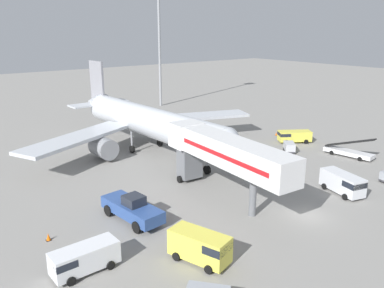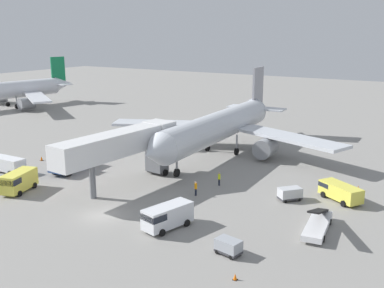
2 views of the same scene
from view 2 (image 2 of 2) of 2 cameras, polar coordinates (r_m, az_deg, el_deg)
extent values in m
plane|color=gray|center=(47.62, -11.35, -8.81)|extent=(300.00, 300.00, 0.00)
cylinder|color=silver|center=(67.46, 3.16, 2.17)|extent=(5.61, 30.13, 4.28)
cone|color=silver|center=(53.29, -4.77, -1.05)|extent=(4.35, 3.73, 4.19)
cone|color=silver|center=(83.47, 8.53, 4.54)|extent=(4.31, 5.70, 4.06)
cube|color=gray|center=(81.64, 8.29, 7.14)|extent=(0.55, 4.35, 6.85)
cube|color=silver|center=(80.92, 9.79, 4.35)|extent=(5.27, 3.38, 0.24)
cube|color=silver|center=(82.73, 6.43, 4.67)|extent=(5.27, 3.38, 0.24)
cube|color=silver|center=(66.37, 12.06, 0.83)|extent=(18.24, 10.02, 0.44)
cube|color=silver|center=(74.69, -3.03, 2.57)|extent=(18.00, 11.35, 0.44)
cylinder|color=gray|center=(66.68, 9.23, -0.48)|extent=(2.98, 3.78, 2.81)
cylinder|color=gray|center=(72.60, -1.44, 0.88)|extent=(2.98, 3.78, 2.81)
cylinder|color=gray|center=(58.11, -1.94, -2.39)|extent=(0.28, 0.28, 2.62)
cylinder|color=black|center=(58.49, -1.93, -3.62)|extent=(0.40, 1.11, 1.10)
cylinder|color=gray|center=(68.63, 5.64, 0.11)|extent=(0.28, 0.28, 2.62)
cylinder|color=black|center=(68.96, 5.61, -0.95)|extent=(0.40, 1.11, 1.10)
cylinder|color=gray|center=(70.67, 1.98, 0.57)|extent=(0.28, 0.28, 2.62)
cylinder|color=black|center=(70.98, 1.97, -0.46)|extent=(0.40, 1.11, 1.10)
cube|color=silver|center=(53.01, -10.03, -0.13)|extent=(4.16, 15.99, 2.70)
cube|color=red|center=(54.08, -11.16, 0.10)|extent=(1.03, 13.25, 0.44)
cube|color=silver|center=(59.06, -4.13, 1.50)|extent=(3.65, 3.05, 2.84)
cube|color=#232833|center=(59.98, -3.33, 1.95)|extent=(3.31, 0.48, 0.90)
cube|color=slate|center=(59.39, -4.44, -1.65)|extent=(2.68, 1.98, 3.75)
cylinder|color=black|center=(60.82, -5.44, -3.14)|extent=(0.36, 0.82, 0.80)
cylinder|color=black|center=(59.05, -3.35, -3.62)|extent=(0.36, 0.82, 0.80)
cylinder|color=slate|center=(51.90, -12.38, -4.49)|extent=(0.70, 0.70, 4.15)
cube|color=#2D4C8E|center=(62.96, -14.74, -2.27)|extent=(3.14, 7.29, 1.12)
cube|color=#232833|center=(62.43, -15.01, -1.46)|extent=(1.85, 1.97, 0.90)
cylinder|color=black|center=(60.74, -15.27, -3.45)|extent=(0.52, 1.14, 1.10)
cylinder|color=black|center=(62.19, -16.86, -3.16)|extent=(0.52, 1.14, 1.10)
cylinder|color=black|center=(64.12, -12.63, -2.38)|extent=(0.52, 1.14, 1.10)
cylinder|color=black|center=(65.50, -14.19, -2.12)|extent=(0.52, 1.14, 1.10)
cube|color=white|center=(44.63, 15.48, -9.85)|extent=(2.65, 6.94, 0.55)
cube|color=black|center=(44.07, 15.61, -8.09)|extent=(1.85, 6.88, 2.35)
cylinder|color=black|center=(42.80, 16.17, -11.36)|extent=(0.29, 0.62, 0.60)
cylinder|color=black|center=(43.03, 13.85, -11.07)|extent=(0.29, 0.62, 0.60)
cylinder|color=black|center=(46.49, 16.94, -9.33)|extent=(0.29, 0.62, 0.60)
cylinder|color=black|center=(46.70, 14.81, -9.08)|extent=(0.29, 0.62, 0.60)
cube|color=#E5DB4C|center=(52.90, 18.16, -5.68)|extent=(5.31, 4.38, 1.55)
cube|color=#1E232D|center=(53.96, 16.93, -4.81)|extent=(2.44, 2.55, 0.50)
cylinder|color=black|center=(53.59, 16.21, -6.10)|extent=(0.76, 0.67, 0.68)
cylinder|color=black|center=(54.82, 17.69, -5.75)|extent=(0.76, 0.67, 0.68)
cylinder|color=black|center=(51.47, 18.53, -7.11)|extent=(0.76, 0.67, 0.68)
cylinder|color=black|center=(52.75, 20.02, -6.72)|extent=(0.76, 0.67, 0.68)
cube|color=white|center=(64.94, -22.13, -2.33)|extent=(5.01, 2.06, 1.72)
cylinder|color=black|center=(66.87, -22.27, -2.61)|extent=(0.69, 0.36, 0.68)
cylinder|color=black|center=(63.44, -21.86, -3.44)|extent=(0.69, 0.36, 0.68)
cylinder|color=black|center=(64.53, -20.58, -3.04)|extent=(0.69, 0.36, 0.68)
cube|color=#E5DB4C|center=(56.69, -20.91, -4.31)|extent=(3.32, 5.17, 2.09)
cube|color=#1E232D|center=(55.30, -21.91, -4.36)|extent=(2.37, 2.06, 0.67)
cylinder|color=black|center=(55.32, -20.89, -5.84)|extent=(0.54, 0.76, 0.68)
cylinder|color=black|center=(56.41, -22.48, -5.61)|extent=(0.54, 0.76, 0.68)
cylinder|color=black|center=(57.63, -19.21, -4.91)|extent=(0.54, 0.76, 0.68)
cylinder|color=black|center=(58.67, -20.77, -4.72)|extent=(0.54, 0.76, 0.68)
cube|color=silver|center=(43.54, -3.06, -8.96)|extent=(3.11, 5.38, 1.96)
cube|color=#1E232D|center=(42.36, -4.85, -9.03)|extent=(2.30, 2.05, 0.63)
cylinder|color=black|center=(42.34, -3.83, -11.03)|extent=(0.50, 0.74, 0.68)
cylinder|color=black|center=(43.65, -5.44, -10.27)|extent=(0.50, 0.74, 0.68)
cylinder|color=black|center=(44.25, -0.69, -9.86)|extent=(0.50, 0.74, 0.68)
cylinder|color=black|center=(45.50, -2.32, -9.17)|extent=(0.50, 0.74, 0.68)
cube|color=#38383D|center=(39.25, 4.59, -13.25)|extent=(2.31, 1.69, 0.22)
cube|color=#999EA5|center=(38.99, 4.60, -12.49)|extent=(2.31, 1.69, 0.93)
cylinder|color=black|center=(39.27, 3.15, -13.38)|extent=(0.38, 0.18, 0.36)
cylinder|color=black|center=(40.13, 4.28, -12.77)|extent=(0.38, 0.18, 0.36)
cylinder|color=black|center=(38.47, 4.90, -14.03)|extent=(0.38, 0.18, 0.36)
cylinder|color=black|center=(39.35, 6.01, -13.39)|extent=(0.38, 0.18, 0.36)
cube|color=#38383D|center=(51.80, 12.17, -6.61)|extent=(2.66, 2.76, 0.22)
cube|color=silver|center=(51.58, 12.20, -5.96)|extent=(2.66, 2.76, 1.03)
cylinder|color=black|center=(52.76, 12.65, -6.38)|extent=(0.33, 0.35, 0.36)
cylinder|color=black|center=(51.74, 13.34, -6.83)|extent=(0.33, 0.35, 0.36)
cylinder|color=black|center=(51.95, 10.98, -6.61)|extent=(0.33, 0.35, 0.36)
cylinder|color=black|center=(50.92, 11.65, -7.08)|extent=(0.33, 0.35, 0.36)
cylinder|color=#1E2333|center=(52.02, 0.47, -6.06)|extent=(0.28, 0.28, 0.80)
cylinder|color=orange|center=(51.78, 0.48, -5.31)|extent=(0.37, 0.37, 0.64)
sphere|color=tan|center=(51.63, 0.48, -4.85)|extent=(0.22, 0.22, 0.22)
cylinder|color=#1E2333|center=(55.42, 3.42, -4.82)|extent=(0.30, 0.30, 0.79)
cylinder|color=#D8EA19|center=(55.20, 3.43, -4.12)|extent=(0.40, 0.40, 0.62)
sphere|color=tan|center=(55.07, 3.44, -3.69)|extent=(0.21, 0.21, 0.21)
cube|color=black|center=(69.41, -18.37, -1.97)|extent=(0.43, 0.43, 0.03)
cone|color=orange|center=(69.32, -18.39, -1.71)|extent=(0.36, 0.36, 0.63)
cube|color=black|center=(57.27, 20.12, -5.45)|extent=(0.37, 0.37, 0.03)
cone|color=orange|center=(57.18, 20.14, -5.19)|extent=(0.31, 0.31, 0.54)
cube|color=black|center=(35.85, 5.43, -16.60)|extent=(0.34, 0.34, 0.03)
cone|color=orange|center=(35.72, 5.44, -16.23)|extent=(0.29, 0.29, 0.50)
cylinder|color=silver|center=(119.21, -22.50, 6.23)|extent=(9.16, 27.69, 4.12)
cone|color=silver|center=(126.87, -15.87, 7.30)|extent=(4.79, 5.69, 3.92)
cube|color=#147A47|center=(125.86, -16.48, 8.96)|extent=(1.09, 3.96, 6.60)
cube|color=silver|center=(123.91, -15.90, 7.25)|extent=(5.40, 3.76, 0.24)
cube|color=silver|center=(128.12, -17.09, 7.37)|extent=(5.40, 3.76, 0.24)
cube|color=silver|center=(111.35, -18.88, 5.59)|extent=(17.52, 13.22, 0.44)
cylinder|color=gray|center=(113.79, -20.07, 4.81)|extent=(3.33, 3.98, 2.72)
cylinder|color=gray|center=(118.12, -21.17, 5.05)|extent=(0.28, 0.28, 2.59)
cylinder|color=black|center=(118.31, -21.12, 4.43)|extent=(0.55, 1.15, 1.10)
cylinder|color=gray|center=(122.35, -22.18, 5.24)|extent=(0.28, 0.28, 2.59)
cylinder|color=black|center=(122.53, -22.12, 4.64)|extent=(0.55, 1.15, 1.10)
camera|label=1|loc=(61.40, -48.44, 8.58)|focal=36.73mm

